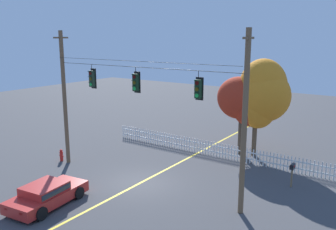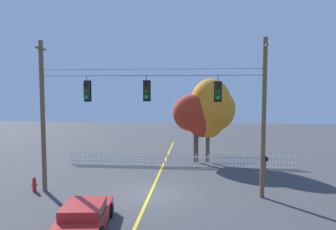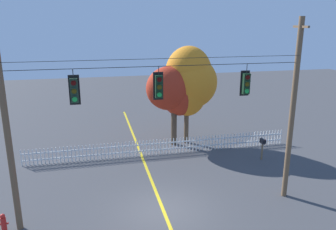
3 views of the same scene
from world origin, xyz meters
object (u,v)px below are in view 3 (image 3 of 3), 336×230
at_px(autumn_maple_near_fence, 174,91).
at_px(fire_hydrant, 4,223).
at_px(traffic_signal_northbound_primary, 74,90).
at_px(traffic_signal_northbound_secondary, 159,86).
at_px(autumn_maple_mid, 189,81).
at_px(roadside_mailbox, 263,143).
at_px(traffic_signal_westbound_side, 246,84).

bearing_deg(autumn_maple_near_fence, fire_hydrant, -137.42).
distance_m(traffic_signal_northbound_primary, traffic_signal_northbound_secondary, 3.41).
xyz_separation_m(autumn_maple_mid, roadside_mailbox, (3.57, -4.39, -3.27)).
height_order(traffic_signal_northbound_primary, traffic_signal_northbound_secondary, same).
relative_size(autumn_maple_near_fence, roadside_mailbox, 4.00).
distance_m(traffic_signal_westbound_side, roadside_mailbox, 7.38).
height_order(autumn_maple_mid, roadside_mailbox, autumn_maple_mid).
bearing_deg(autumn_maple_near_fence, traffic_signal_northbound_primary, -125.90).
bearing_deg(fire_hydrant, traffic_signal_westbound_side, 0.55).
height_order(autumn_maple_mid, fire_hydrant, autumn_maple_mid).
distance_m(traffic_signal_westbound_side, autumn_maple_near_fence, 8.87).
relative_size(fire_hydrant, roadside_mailbox, 0.60).
height_order(autumn_maple_near_fence, fire_hydrant, autumn_maple_near_fence).
xyz_separation_m(traffic_signal_northbound_primary, autumn_maple_mid, (7.37, 8.82, -1.44)).
bearing_deg(traffic_signal_northbound_secondary, autumn_maple_mid, 65.82).
xyz_separation_m(traffic_signal_northbound_secondary, traffic_signal_westbound_side, (3.94, -0.00, -0.04)).
distance_m(autumn_maple_near_fence, autumn_maple_mid, 1.34).
xyz_separation_m(traffic_signal_northbound_primary, roadside_mailbox, (10.93, 4.44, -4.71)).
bearing_deg(autumn_maple_near_fence, traffic_signal_westbound_side, -82.40).
distance_m(traffic_signal_northbound_primary, autumn_maple_near_fence, 10.76).
relative_size(traffic_signal_northbound_secondary, roadside_mailbox, 1.03).
bearing_deg(fire_hydrant, autumn_maple_mid, 40.10).
height_order(traffic_signal_northbound_primary, autumn_maple_mid, autumn_maple_mid).
distance_m(traffic_signal_northbound_secondary, traffic_signal_westbound_side, 3.94).
relative_size(traffic_signal_westbound_side, roadside_mailbox, 1.04).
bearing_deg(traffic_signal_westbound_side, autumn_maple_near_fence, 97.60).
height_order(traffic_signal_westbound_side, roadside_mailbox, traffic_signal_westbound_side).
xyz_separation_m(traffic_signal_westbound_side, fire_hydrant, (-10.57, -0.10, -5.41)).
relative_size(autumn_maple_mid, fire_hydrant, 8.28).
xyz_separation_m(traffic_signal_westbound_side, roadside_mailbox, (3.59, 4.44, -4.68)).
distance_m(autumn_maple_mid, roadside_mailbox, 6.53).
distance_m(traffic_signal_northbound_primary, autumn_maple_mid, 11.58).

